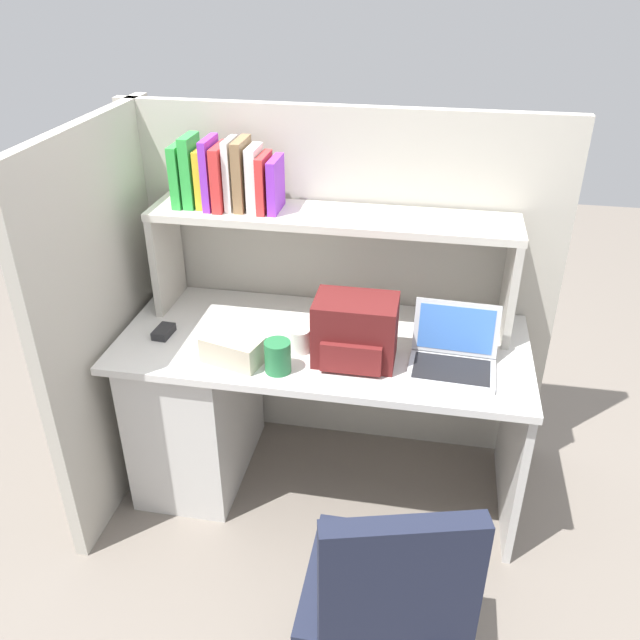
% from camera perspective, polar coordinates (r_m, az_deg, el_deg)
% --- Properties ---
extents(ground_plane, '(8.00, 8.00, 0.00)m').
position_cam_1_polar(ground_plane, '(3.02, 0.18, -13.69)').
color(ground_plane, slate).
extents(desk, '(1.60, 0.70, 0.73)m').
position_cam_1_polar(desk, '(2.84, -7.60, -6.64)').
color(desk, silver).
rests_on(desk, ground_plane).
extents(cubicle_partition_rear, '(1.84, 0.05, 1.55)m').
position_cam_1_polar(cubicle_partition_rear, '(2.89, 1.56, 2.84)').
color(cubicle_partition_rear, '#B2ADA0').
rests_on(cubicle_partition_rear, ground_plane).
extents(cubicle_partition_left, '(0.05, 1.06, 1.55)m').
position_cam_1_polar(cubicle_partition_left, '(2.78, -17.52, 0.23)').
color(cubicle_partition_left, '#B2ADA0').
rests_on(cubicle_partition_left, ground_plane).
extents(overhead_hutch, '(1.44, 0.28, 0.45)m').
position_cam_1_polar(overhead_hutch, '(2.60, 1.01, 7.15)').
color(overhead_hutch, '#BCB7AC').
rests_on(overhead_hutch, desk).
extents(reference_books_on_shelf, '(0.42, 0.18, 0.27)m').
position_cam_1_polar(reference_books_on_shelf, '(2.62, -8.10, 12.21)').
color(reference_books_on_shelf, green).
rests_on(reference_books_on_shelf, overhead_hutch).
extents(laptop, '(0.32, 0.27, 0.22)m').
position_cam_1_polar(laptop, '(2.45, 11.45, -2.94)').
color(laptop, '#B7BABF').
rests_on(laptop, desk).
extents(backpack, '(0.30, 0.22, 0.25)m').
position_cam_1_polar(backpack, '(2.40, 3.06, -1.01)').
color(backpack, '#591919').
rests_on(backpack, desk).
extents(computer_mouse, '(0.07, 0.11, 0.03)m').
position_cam_1_polar(computer_mouse, '(2.68, -13.38, -0.99)').
color(computer_mouse, '#262628').
rests_on(computer_mouse, desk).
extents(paper_cup, '(0.08, 0.08, 0.09)m').
position_cam_1_polar(paper_cup, '(2.49, -1.74, -1.78)').
color(paper_cup, white).
rests_on(paper_cup, desk).
extents(tissue_box, '(0.24, 0.17, 0.10)m').
position_cam_1_polar(tissue_box, '(2.45, -7.57, -2.59)').
color(tissue_box, '#BFB299').
rests_on(tissue_box, desk).
extents(snack_canister, '(0.10, 0.10, 0.12)m').
position_cam_1_polar(snack_canister, '(2.37, -3.68, -3.18)').
color(snack_canister, '#26723F').
rests_on(snack_canister, desk).
extents(office_chair, '(0.52, 0.53, 0.93)m').
position_cam_1_polar(office_chair, '(2.08, 5.55, -24.41)').
color(office_chair, black).
rests_on(office_chair, ground_plane).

